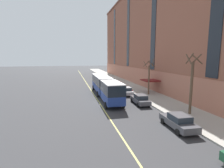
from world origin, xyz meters
TOP-DOWN VIEW (x-y plane):
  - ground_plane at (0.00, 0.00)m, footprint 260.00×260.00m
  - sidewalk at (9.19, 3.00)m, footprint 5.71×160.00m
  - apartment_facade at (18.02, 0.00)m, footprint 15.20×110.00m
  - city_bus at (0.78, 4.42)m, footprint 3.02×18.22m
  - parked_car_darkgray_0 at (5.18, -11.77)m, footprint 2.15×4.72m
  - parked_car_silver_2 at (5.09, 4.92)m, footprint 2.06×4.57m
  - parked_car_darkgray_3 at (5.05, -2.15)m, footprint 2.08×4.66m
  - parked_car_red_4 at (5.26, 12.83)m, footprint 2.13×4.63m
  - street_tree_near_corner at (9.20, -8.22)m, footprint 1.62×1.63m
  - street_tree_mid_block at (9.19, 3.77)m, footprint 1.85×1.85m
  - fire_hydrant at (6.83, 6.25)m, footprint 0.42×0.24m
  - lane_centerline at (-0.92, 3.00)m, footprint 0.16×140.00m

SIDE VIEW (x-z plane):
  - ground_plane at x=0.00m, z-range 0.00..0.00m
  - lane_centerline at x=-0.92m, z-range 0.00..0.01m
  - sidewalk at x=9.19m, z-range 0.00..0.15m
  - fire_hydrant at x=6.83m, z-range 0.13..0.85m
  - parked_car_silver_2 at x=5.09m, z-range 0.00..1.56m
  - parked_car_darkgray_3 at x=5.05m, z-range 0.00..1.56m
  - parked_car_red_4 at x=5.26m, z-range 0.00..1.56m
  - parked_car_darkgray_0 at x=5.18m, z-range 0.00..1.56m
  - city_bus at x=0.78m, z-range 0.29..3.84m
  - street_tree_mid_block at x=9.19m, z-range 0.19..7.01m
  - street_tree_near_corner at x=9.20m, z-range 0.22..7.80m
  - apartment_facade at x=18.02m, z-range -0.02..27.17m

